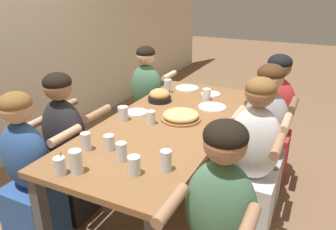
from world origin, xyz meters
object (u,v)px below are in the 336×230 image
drinking_glass_a (134,167)px  drinking_glass_c (86,143)px  drinking_glass_d (168,87)px  drinking_glass_g (109,142)px  drinking_glass_j (76,162)px  diner_near_right (272,124)px  empty_plate_c (137,112)px  drinking_glass_f (166,162)px  drinking_glass_e (122,153)px  drinking_glass_b (151,118)px  skillet_bowl (160,96)px  diner_near_midright (262,144)px  pizza_board_main (181,116)px  empty_plate_d (211,94)px  drinking_glass_i (123,114)px  diner_far_left (30,178)px  diner_far_midleft (67,153)px  drinking_glass_h (206,95)px  diner_far_right (147,104)px  diner_near_center (252,166)px  empty_plate_a (212,107)px  empty_plate_b (187,88)px  cocktail_glass_blue (60,167)px

drinking_glass_a → drinking_glass_c: 0.44m
drinking_glass_d → drinking_glass_g: (-1.22, -0.18, -0.01)m
drinking_glass_j → diner_near_right: diner_near_right is taller
drinking_glass_j → drinking_glass_g: bearing=-1.1°
diner_near_right → empty_plate_c: bearing=38.7°
drinking_glass_f → drinking_glass_e: bearing=93.0°
drinking_glass_b → skillet_bowl: bearing=19.7°
drinking_glass_a → diner_near_midright: diner_near_midright is taller
pizza_board_main → diner_near_midright: (0.30, -0.59, -0.25)m
drinking_glass_c → diner_near_right: bearing=-32.4°
empty_plate_d → drinking_glass_i: bearing=155.2°
diner_far_left → diner_near_midright: (1.15, -1.34, 0.03)m
empty_plate_d → drinking_glass_j: 1.65m
empty_plate_c → drinking_glass_b: (-0.14, -0.21, 0.04)m
drinking_glass_e → diner_far_midleft: size_ratio=0.10×
empty_plate_c → drinking_glass_h: bearing=-36.1°
drinking_glass_g → drinking_glass_i: 0.49m
drinking_glass_d → diner_far_right: (0.22, 0.36, -0.30)m
pizza_board_main → diner_near_center: bearing=-97.4°
diner_near_midright → diner_far_midleft: size_ratio=1.03×
pizza_board_main → drinking_glass_i: bearing=116.0°
empty_plate_a → drinking_glass_j: bearing=165.0°
diner_near_center → diner_far_left: bearing=29.9°
drinking_glass_d → diner_far_right: size_ratio=0.11×
diner_near_center → diner_near_midright: diner_near_midright is taller
drinking_glass_j → skillet_bowl: bearing=5.7°
skillet_bowl → drinking_glass_j: (-1.26, -0.13, 0.02)m
drinking_glass_b → drinking_glass_c: 0.57m
drinking_glass_c → diner_far_right: bearing=15.2°
skillet_bowl → drinking_glass_h: (0.22, -0.36, -0.00)m
diner_near_midright → drinking_glass_b: bearing=31.4°
drinking_glass_f → empty_plate_a: bearing=4.7°
diner_near_center → diner_near_midright: 0.38m
diner_far_midleft → diner_far_right: bearing=90.0°
drinking_glass_d → drinking_glass_e: 1.34m
drinking_glass_g → pizza_board_main: bearing=-18.3°
empty_plate_c → drinking_glass_g: size_ratio=1.81×
empty_plate_c → drinking_glass_a: 0.93m
drinking_glass_b → diner_far_right: (0.96, 0.58, -0.29)m
diner_far_left → drinking_glass_b: bearing=49.8°
drinking_glass_f → diner_near_midright: diner_near_midright is taller
empty_plate_b → diner_far_right: diner_far_right is taller
pizza_board_main → drinking_glass_j: drinking_glass_j is taller
drinking_glass_h → diner_far_left: bearing=150.8°
skillet_bowl → drinking_glass_d: size_ratio=2.33×
drinking_glass_e → drinking_glass_b: bearing=10.9°
drinking_glass_g → diner_near_center: 1.02m
empty_plate_d → drinking_glass_j: drinking_glass_j is taller
cocktail_glass_blue → diner_near_center: (0.93, -0.88, -0.27)m
pizza_board_main → drinking_glass_b: bearing=133.9°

